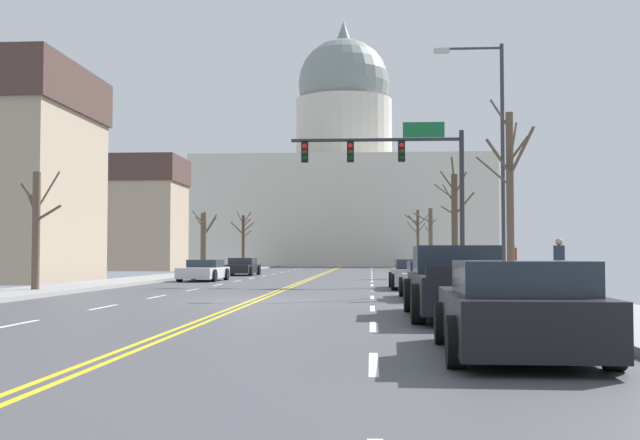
{
  "coord_description": "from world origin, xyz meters",
  "views": [
    {
      "loc": [
        3.48,
        -23.81,
        1.37
      ],
      "look_at": [
        0.3,
        25.55,
        3.52
      ],
      "focal_mm": 44.91,
      "sensor_mm": 36.0,
      "label": 1
    }
  ],
  "objects_px": {
    "sedan_oncoming_00": "(204,271)",
    "sedan_oncoming_01": "(242,267)",
    "street_lamp_right": "(494,144)",
    "pedestrian_01": "(512,262)",
    "pedestrian_00": "(559,263)",
    "sedan_near_01": "(435,281)",
    "sedan_near_03": "(517,311)",
    "signal_gantry": "(401,166)",
    "sedan_near_00": "(414,275)",
    "pickup_truck_near_02": "(458,285)"
  },
  "relations": [
    {
      "from": "street_lamp_right",
      "to": "sedan_near_00",
      "type": "bearing_deg",
      "value": 127.87
    },
    {
      "from": "pedestrian_00",
      "to": "pedestrian_01",
      "type": "xyz_separation_m",
      "value": [
        -0.65,
        4.43,
        -0.01
      ]
    },
    {
      "from": "pickup_truck_near_02",
      "to": "sedan_oncoming_00",
      "type": "distance_m",
      "value": 25.98
    },
    {
      "from": "street_lamp_right",
      "to": "sedan_oncoming_00",
      "type": "height_order",
      "value": "street_lamp_right"
    },
    {
      "from": "street_lamp_right",
      "to": "pedestrian_01",
      "type": "distance_m",
      "value": 4.31
    },
    {
      "from": "sedan_near_01",
      "to": "sedan_oncoming_00",
      "type": "relative_size",
      "value": 0.93
    },
    {
      "from": "sedan_near_01",
      "to": "signal_gantry",
      "type": "bearing_deg",
      "value": 92.97
    },
    {
      "from": "sedan_near_01",
      "to": "pickup_truck_near_02",
      "type": "xyz_separation_m",
      "value": [
        -0.07,
        -7.31,
        0.16
      ]
    },
    {
      "from": "sedan_near_00",
      "to": "pickup_truck_near_02",
      "type": "bearing_deg",
      "value": -89.26
    },
    {
      "from": "sedan_oncoming_00",
      "to": "sedan_oncoming_01",
      "type": "xyz_separation_m",
      "value": [
        0.07,
        11.72,
        0.01
      ]
    },
    {
      "from": "street_lamp_right",
      "to": "pedestrian_01",
      "type": "bearing_deg",
      "value": 24.44
    },
    {
      "from": "sedan_oncoming_00",
      "to": "sedan_oncoming_01",
      "type": "height_order",
      "value": "sedan_oncoming_01"
    },
    {
      "from": "sedan_near_01",
      "to": "pickup_truck_near_02",
      "type": "height_order",
      "value": "pickup_truck_near_02"
    },
    {
      "from": "street_lamp_right",
      "to": "sedan_near_03",
      "type": "bearing_deg",
      "value": -97.77
    },
    {
      "from": "signal_gantry",
      "to": "sedan_near_00",
      "type": "bearing_deg",
      "value": -85.33
    },
    {
      "from": "sedan_near_01",
      "to": "pedestrian_00",
      "type": "bearing_deg",
      "value": -4.32
    },
    {
      "from": "street_lamp_right",
      "to": "sedan_oncoming_00",
      "type": "bearing_deg",
      "value": 136.44
    },
    {
      "from": "pickup_truck_near_02",
      "to": "sedan_near_01",
      "type": "bearing_deg",
      "value": 89.47
    },
    {
      "from": "signal_gantry",
      "to": "pickup_truck_near_02",
      "type": "distance_m",
      "value": 19.39
    },
    {
      "from": "pickup_truck_near_02",
      "to": "sedan_oncoming_01",
      "type": "distance_m",
      "value": 36.96
    },
    {
      "from": "sedan_near_01",
      "to": "pedestrian_00",
      "type": "distance_m",
      "value": 3.8
    },
    {
      "from": "pickup_truck_near_02",
      "to": "sedan_oncoming_00",
      "type": "relative_size",
      "value": 1.23
    },
    {
      "from": "pickup_truck_near_02",
      "to": "pedestrian_01",
      "type": "height_order",
      "value": "pedestrian_01"
    },
    {
      "from": "sedan_near_03",
      "to": "sedan_near_00",
      "type": "bearing_deg",
      "value": 90.66
    },
    {
      "from": "sedan_oncoming_01",
      "to": "signal_gantry",
      "type": "bearing_deg",
      "value": -58.78
    },
    {
      "from": "sedan_near_00",
      "to": "pedestrian_00",
      "type": "relative_size",
      "value": 2.71
    },
    {
      "from": "signal_gantry",
      "to": "sedan_near_00",
      "type": "xyz_separation_m",
      "value": [
        0.34,
        -4.17,
        -4.85
      ]
    },
    {
      "from": "signal_gantry",
      "to": "sedan_near_03",
      "type": "xyz_separation_m",
      "value": [
        0.59,
        -25.61,
        -4.81
      ]
    },
    {
      "from": "street_lamp_right",
      "to": "pedestrian_01",
      "type": "relative_size",
      "value": 5.19
    },
    {
      "from": "sedan_oncoming_00",
      "to": "pickup_truck_near_02",
      "type": "bearing_deg",
      "value": -65.76
    },
    {
      "from": "street_lamp_right",
      "to": "pedestrian_00",
      "type": "distance_m",
      "value": 6.06
    },
    {
      "from": "signal_gantry",
      "to": "pedestrian_01",
      "type": "height_order",
      "value": "signal_gantry"
    },
    {
      "from": "sedan_near_00",
      "to": "pickup_truck_near_02",
      "type": "distance_m",
      "value": 14.63
    },
    {
      "from": "sedan_near_00",
      "to": "sedan_oncoming_01",
      "type": "relative_size",
      "value": 0.99
    },
    {
      "from": "sedan_near_03",
      "to": "pedestrian_00",
      "type": "xyz_separation_m",
      "value": [
        3.75,
        13.83,
        0.49
      ]
    },
    {
      "from": "sedan_near_03",
      "to": "pedestrian_00",
      "type": "distance_m",
      "value": 14.34
    },
    {
      "from": "signal_gantry",
      "to": "pedestrian_01",
      "type": "distance_m",
      "value": 9.29
    },
    {
      "from": "signal_gantry",
      "to": "sedan_near_01",
      "type": "bearing_deg",
      "value": -87.03
    },
    {
      "from": "sedan_near_01",
      "to": "pedestrian_01",
      "type": "height_order",
      "value": "pedestrian_01"
    },
    {
      "from": "sedan_near_01",
      "to": "sedan_oncoming_01",
      "type": "xyz_separation_m",
      "value": [
        -10.66,
        28.1,
        -0.01
      ]
    },
    {
      "from": "sedan_near_00",
      "to": "pedestrian_01",
      "type": "relative_size",
      "value": 2.75
    },
    {
      "from": "signal_gantry",
      "to": "pedestrian_01",
      "type": "bearing_deg",
      "value": -63.29
    },
    {
      "from": "sedan_near_01",
      "to": "sedan_near_00",
      "type": "bearing_deg",
      "value": 92.0
    },
    {
      "from": "pedestrian_00",
      "to": "sedan_near_01",
      "type": "bearing_deg",
      "value": 175.68
    },
    {
      "from": "sedan_near_00",
      "to": "pedestrian_00",
      "type": "height_order",
      "value": "pedestrian_00"
    },
    {
      "from": "sedan_near_00",
      "to": "sedan_oncoming_01",
      "type": "xyz_separation_m",
      "value": [
        -10.41,
        20.78,
        -0.03
      ]
    },
    {
      "from": "sedan_near_03",
      "to": "pedestrian_01",
      "type": "xyz_separation_m",
      "value": [
        3.11,
        18.26,
        0.48
      ]
    },
    {
      "from": "sedan_near_03",
      "to": "signal_gantry",
      "type": "bearing_deg",
      "value": 91.32
    },
    {
      "from": "sedan_oncoming_01",
      "to": "sedan_oncoming_00",
      "type": "bearing_deg",
      "value": -90.36
    },
    {
      "from": "sedan_oncoming_00",
      "to": "sedan_oncoming_01",
      "type": "distance_m",
      "value": 11.72
    }
  ]
}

